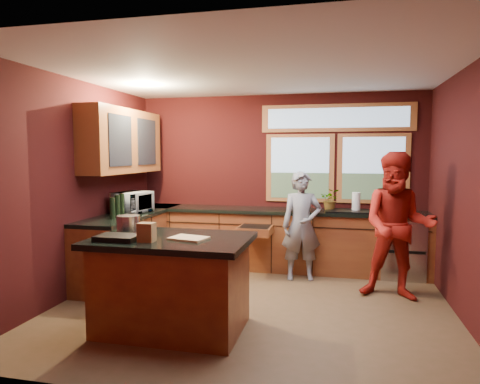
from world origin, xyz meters
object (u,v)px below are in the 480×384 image
(person_red, at_px, (398,226))
(stock_pot, at_px, (128,224))
(island, at_px, (172,283))
(person_grey, at_px, (302,226))
(cutting_board, at_px, (189,238))

(person_red, relative_size, stock_pot, 7.51)
(island, xyz_separation_m, person_red, (2.33, 1.48, 0.42))
(person_grey, height_order, cutting_board, person_grey)
(island, xyz_separation_m, person_grey, (1.12, 2.04, 0.29))
(island, xyz_separation_m, stock_pot, (-0.55, 0.15, 0.56))
(island, bearing_deg, stock_pot, 164.74)
(person_grey, relative_size, cutting_board, 4.37)
(person_grey, xyz_separation_m, cutting_board, (-0.92, -2.09, 0.19))
(island, relative_size, cutting_board, 4.43)
(person_grey, bearing_deg, island, -130.32)
(cutting_board, bearing_deg, person_red, 35.81)
(person_red, distance_m, stock_pot, 3.17)
(person_grey, height_order, stock_pot, person_grey)
(island, relative_size, stock_pot, 6.46)
(person_red, bearing_deg, stock_pot, -147.32)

